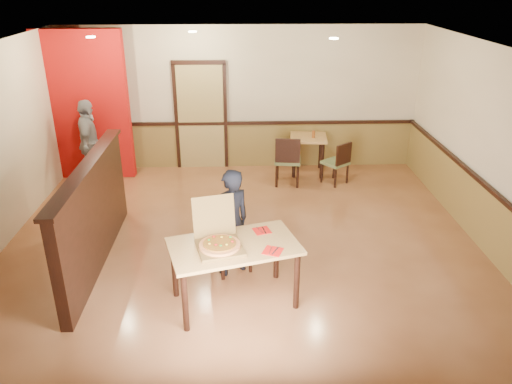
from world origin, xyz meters
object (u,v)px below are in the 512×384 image
at_px(diner_chair, 228,231).
at_px(side_chair_right, 338,161).
at_px(passerby, 90,144).
at_px(side_chair_left, 288,159).
at_px(side_table, 308,145).
at_px(condiment, 314,134).
at_px(pizza_box, 219,242).
at_px(main_table, 234,253).
at_px(diner, 231,223).

distance_m(diner_chair, side_chair_right, 3.46).
relative_size(diner_chair, passerby, 0.61).
bearing_deg(side_chair_right, side_chair_left, -36.94).
height_order(diner_chair, side_table, diner_chair).
xyz_separation_m(diner_chair, condiment, (1.61, 3.35, 0.28)).
distance_m(side_chair_right, condiment, 0.76).
relative_size(passerby, pizza_box, 2.33).
distance_m(diner_chair, side_chair_left, 2.99).
height_order(main_table, side_table, main_table).
relative_size(main_table, diner, 1.13).
bearing_deg(pizza_box, passerby, 109.13).
bearing_deg(side_chair_right, main_table, 23.96).
distance_m(main_table, condiment, 4.43).
bearing_deg(main_table, condiment, 53.82).
height_order(diner, passerby, passerby).
bearing_deg(diner_chair, main_table, -108.75).
bearing_deg(diner_chair, diner, -94.72).
relative_size(side_table, pizza_box, 1.10).
bearing_deg(pizza_box, diner_chair, 70.58).
height_order(passerby, pizza_box, passerby).
distance_m(main_table, passerby, 4.61).
xyz_separation_m(side_chair_left, condiment, (0.54, 0.55, 0.30)).
xyz_separation_m(side_table, pizza_box, (-1.60, -4.28, 0.29)).
height_order(main_table, side_chair_left, side_chair_left).
xyz_separation_m(main_table, side_chair_right, (1.91, 3.64, -0.23)).
distance_m(diner_chair, side_table, 3.74).
distance_m(side_chair_right, passerby, 4.60).
distance_m(side_chair_left, pizza_box, 3.85).
bearing_deg(diner, condiment, -146.62).
xyz_separation_m(diner_chair, side_chair_left, (1.06, 2.80, -0.02)).
relative_size(main_table, side_chair_left, 1.74).
relative_size(diner_chair, pizza_box, 1.42).
height_order(main_table, diner, diner).
bearing_deg(pizza_box, condiment, 54.00).
distance_m(side_chair_left, diner, 3.12).
xyz_separation_m(side_chair_left, passerby, (-3.64, 0.14, 0.29)).
bearing_deg(main_table, diner, 77.15).
xyz_separation_m(passerby, condiment, (4.18, 0.41, 0.01)).
distance_m(diner, passerby, 4.05).
height_order(side_chair_left, passerby, passerby).
relative_size(diner, passerby, 0.91).
relative_size(side_chair_left, side_table, 1.25).
bearing_deg(condiment, side_table, 140.68).
distance_m(diner_chair, diner, 0.25).
relative_size(main_table, diner_chair, 1.68).
xyz_separation_m(main_table, diner, (-0.04, 0.67, 0.05)).
bearing_deg(passerby, pizza_box, -155.39).
bearing_deg(side_chair_right, diner_chair, 16.27).
bearing_deg(main_table, pizza_box, 178.53).
distance_m(side_table, diner, 3.85).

